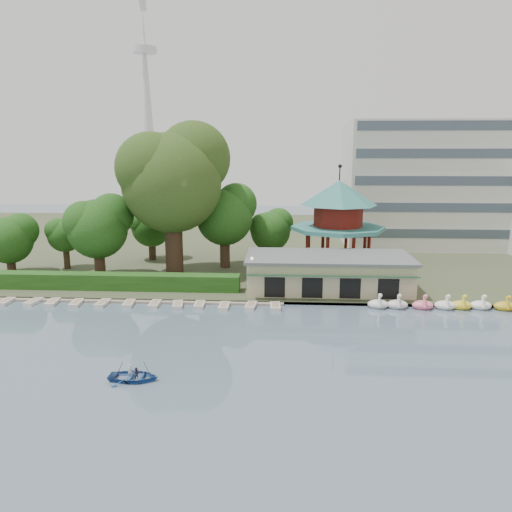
# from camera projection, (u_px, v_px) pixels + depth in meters

# --- Properties ---
(ground_plane) EXTENTS (220.00, 220.00, 0.00)m
(ground_plane) POSITION_uv_depth(u_px,v_px,m) (215.00, 375.00, 36.25)
(ground_plane) COLOR slate
(ground_plane) RESTS_ON ground
(shore) EXTENTS (220.00, 70.00, 0.40)m
(shore) POSITION_uv_depth(u_px,v_px,m) (256.00, 242.00, 86.95)
(shore) COLOR #424930
(shore) RESTS_ON ground
(embankment) EXTENTS (220.00, 0.60, 0.30)m
(embankment) POSITION_uv_depth(u_px,v_px,m) (237.00, 302.00, 53.10)
(embankment) COLOR gray
(embankment) RESTS_ON ground
(dock) EXTENTS (34.00, 1.60, 0.24)m
(dock) POSITION_uv_depth(u_px,v_px,m) (126.00, 300.00, 53.68)
(dock) COLOR gray
(dock) RESTS_ON ground
(boathouse) EXTENTS (18.60, 9.39, 3.90)m
(boathouse) POSITION_uv_depth(u_px,v_px,m) (328.00, 272.00, 56.64)
(boathouse) COLOR #BDB188
(boathouse) RESTS_ON shore
(pavilion) EXTENTS (12.40, 12.40, 13.50)m
(pavilion) POSITION_uv_depth(u_px,v_px,m) (338.00, 216.00, 65.23)
(pavilion) COLOR #BDB188
(pavilion) RESTS_ON shore
(office_building) EXTENTS (38.00, 18.00, 20.00)m
(office_building) POSITION_uv_depth(u_px,v_px,m) (457.00, 189.00, 80.20)
(office_building) COLOR silver
(office_building) RESTS_ON shore
(broadcast_tower) EXTENTS (8.00, 8.00, 96.00)m
(broadcast_tower) POSITION_uv_depth(u_px,v_px,m) (146.00, 94.00, 168.02)
(broadcast_tower) COLOR silver
(broadcast_tower) RESTS_ON ground
(hedge) EXTENTS (30.00, 2.00, 1.80)m
(hedge) POSITION_uv_depth(u_px,v_px,m) (109.00, 281.00, 56.82)
(hedge) COLOR #225118
(hedge) RESTS_ON shore
(lamp_post) EXTENTS (0.36, 0.36, 4.28)m
(lamp_post) POSITION_uv_depth(u_px,v_px,m) (252.00, 269.00, 54.01)
(lamp_post) COLOR black
(lamp_post) RESTS_ON shore
(big_tree) EXTENTS (13.61, 12.68, 19.16)m
(big_tree) POSITION_uv_depth(u_px,v_px,m) (173.00, 175.00, 61.53)
(big_tree) COLOR #3A281C
(big_tree) RESTS_ON shore
(small_trees) EXTENTS (39.37, 16.62, 11.24)m
(small_trees) POSITION_uv_depth(u_px,v_px,m) (149.00, 224.00, 65.50)
(small_trees) COLOR #3A281C
(small_trees) RESTS_ON shore
(swan_boats) EXTENTS (19.88, 2.11, 1.92)m
(swan_boats) POSITION_uv_depth(u_px,v_px,m) (471.00, 305.00, 50.99)
(swan_boats) COLOR white
(swan_boats) RESTS_ON ground
(moored_rowboats) EXTENTS (32.10, 2.69, 0.36)m
(moored_rowboats) POSITION_uv_depth(u_px,v_px,m) (127.00, 304.00, 52.31)
(moored_rowboats) COLOR silver
(moored_rowboats) RESTS_ON ground
(rowboat_with_passengers) EXTENTS (5.03, 3.64, 2.01)m
(rowboat_with_passengers) POSITION_uv_depth(u_px,v_px,m) (133.00, 373.00, 35.34)
(rowboat_with_passengers) COLOR #285092
(rowboat_with_passengers) RESTS_ON ground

